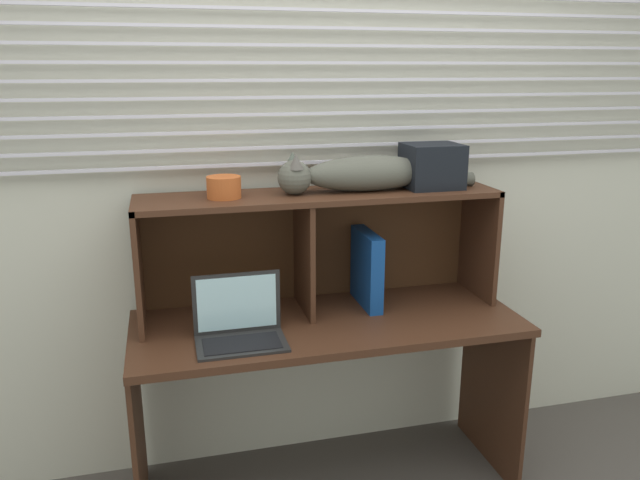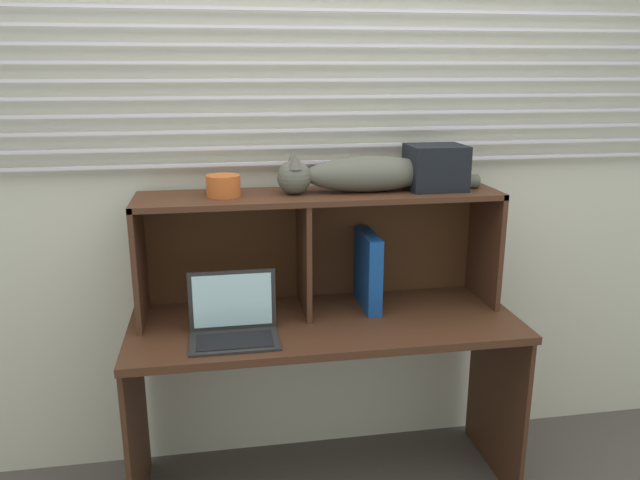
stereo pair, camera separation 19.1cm
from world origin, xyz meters
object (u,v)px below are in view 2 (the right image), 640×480
at_px(binder_upright, 368,270).
at_px(book_stack, 241,309).
at_px(small_basket, 223,186).
at_px(cat, 360,174).
at_px(storage_box, 435,167).
at_px(laptop, 234,324).

relative_size(binder_upright, book_stack, 1.48).
distance_m(binder_upright, small_basket, 0.67).
distance_m(cat, storage_box, 0.31).
bearing_deg(book_stack, storage_box, -0.05).
height_order(cat, book_stack, cat).
height_order(binder_upright, storage_box, storage_box).
distance_m(cat, small_basket, 0.52).
bearing_deg(book_stack, laptop, -99.12).
height_order(small_basket, storage_box, storage_box).
distance_m(laptop, book_stack, 0.23).
relative_size(book_stack, storage_box, 0.94).
relative_size(laptop, small_basket, 2.50).
bearing_deg(book_stack, cat, -0.09).
bearing_deg(binder_upright, laptop, -157.51).
distance_m(cat, laptop, 0.74).
bearing_deg(storage_box, laptop, -164.39).
xyz_separation_m(book_stack, small_basket, (-0.05, -0.00, 0.50)).
bearing_deg(laptop, binder_upright, 22.49).
xyz_separation_m(laptop, book_stack, (0.04, 0.23, -0.04)).
relative_size(cat, storage_box, 3.68).
bearing_deg(laptop, small_basket, 93.28).
bearing_deg(laptop, book_stack, 80.88).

